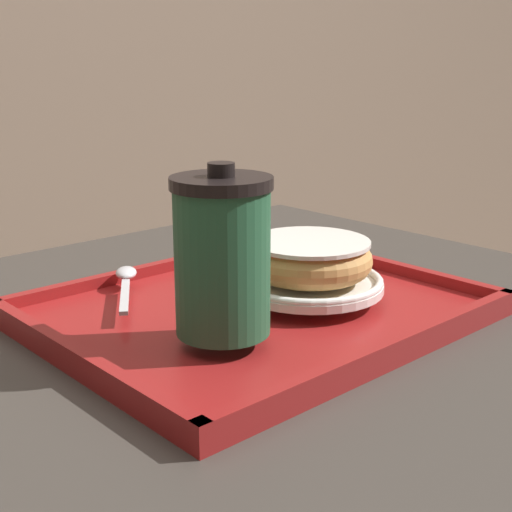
# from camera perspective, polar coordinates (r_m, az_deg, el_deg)

# --- Properties ---
(cafe_table) EXTENTS (0.77, 0.79, 0.71)m
(cafe_table) POSITION_cam_1_polar(r_m,az_deg,el_deg) (0.80, 1.94, -17.01)
(cafe_table) COLOR #38332D
(cafe_table) RESTS_ON ground_plane
(serving_tray) EXTENTS (0.40, 0.33, 0.02)m
(serving_tray) POSITION_cam_1_polar(r_m,az_deg,el_deg) (0.70, -0.00, -4.44)
(serving_tray) COLOR maroon
(serving_tray) RESTS_ON cafe_table
(coffee_cup_front) EXTENTS (0.08, 0.08, 0.14)m
(coffee_cup_front) POSITION_cam_1_polar(r_m,az_deg,el_deg) (0.59, -2.72, 0.06)
(coffee_cup_front) COLOR #235638
(coffee_cup_front) RESTS_ON serving_tray
(plate_with_chocolate_donut) EXTENTS (0.15, 0.15, 0.01)m
(plate_with_chocolate_donut) POSITION_cam_1_polar(r_m,az_deg,el_deg) (0.72, 4.23, -2.13)
(plate_with_chocolate_donut) COLOR white
(plate_with_chocolate_donut) RESTS_ON serving_tray
(donut_chocolate_glazed) EXTENTS (0.13, 0.13, 0.04)m
(donut_chocolate_glazed) POSITION_cam_1_polar(r_m,az_deg,el_deg) (0.71, 4.27, -0.15)
(donut_chocolate_glazed) COLOR tan
(donut_chocolate_glazed) RESTS_ON plate_with_chocolate_donut
(spoon) EXTENTS (0.09, 0.12, 0.01)m
(spoon) POSITION_cam_1_polar(r_m,az_deg,el_deg) (0.75, -10.38, -1.79)
(spoon) COLOR silver
(spoon) RESTS_ON serving_tray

